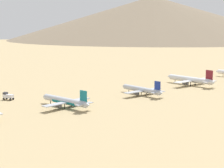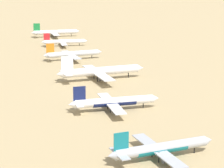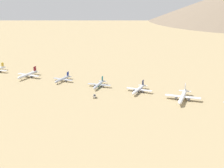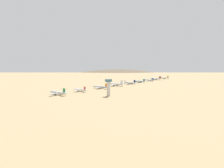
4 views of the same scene
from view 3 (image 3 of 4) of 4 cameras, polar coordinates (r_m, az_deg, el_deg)
The scene contains 7 objects.
ground_plane at distance 349.07m, azimuth 4.51°, elevation -1.57°, with size 2298.16×2298.16×0.00m, color tan.
parked_jet_1 at distance 415.99m, azimuth -14.02°, elevation 1.53°, with size 37.17×30.09×10.75m.
parked_jet_2 at distance 391.95m, azimuth -8.36°, elevation 0.83°, with size 30.68×24.84×8.87m.
parked_jet_3 at distance 367.33m, azimuth -2.23°, elevation -0.08°, with size 31.95×26.10×9.23m.
parked_jet_4 at distance 350.98m, azimuth 4.54°, elevation -0.90°, with size 34.26×27.77×9.90m.
parked_jet_5 at distance 332.87m, azimuth 11.86°, elevation -2.07°, with size 42.75×34.84×12.33m.
service_truck at distance 334.12m, azimuth -2.97°, elevation -2.02°, with size 5.70×4.81×3.90m.
Camera 3 is at (309.40, 118.04, 110.39)m, focal length 54.10 mm.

